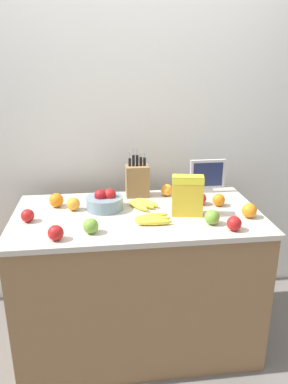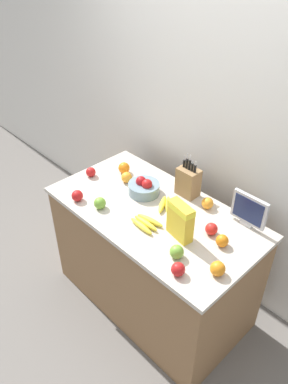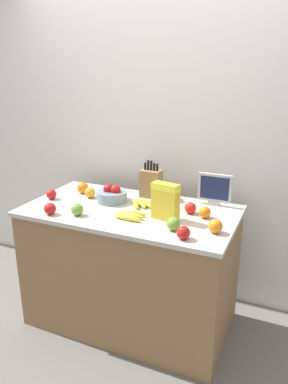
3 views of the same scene
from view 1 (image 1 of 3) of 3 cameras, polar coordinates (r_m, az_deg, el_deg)
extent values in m
plane|color=slate|center=(2.72, -0.90, -21.24)|extent=(14.00, 14.00, 0.00)
cube|color=silver|center=(2.71, -2.47, 9.38)|extent=(9.00, 0.06, 2.60)
cube|color=olive|center=(2.46, -0.96, -13.41)|extent=(1.44, 0.76, 0.88)
cube|color=beige|center=(2.24, -1.02, -3.56)|extent=(1.47, 0.79, 0.03)
cube|color=#937047|center=(2.48, -1.03, 1.69)|extent=(0.15, 0.11, 0.21)
cylinder|color=black|center=(2.44, -2.18, 4.56)|extent=(0.02, 0.02, 0.05)
cube|color=silver|center=(2.43, -2.20, 5.59)|extent=(0.01, 0.00, 0.04)
cylinder|color=black|center=(2.44, -1.62, 4.81)|extent=(0.02, 0.02, 0.07)
cube|color=silver|center=(2.43, -1.63, 6.12)|extent=(0.01, 0.00, 0.04)
cylinder|color=black|center=(2.45, -1.05, 4.83)|extent=(0.02, 0.02, 0.07)
cube|color=silver|center=(2.43, -1.06, 6.12)|extent=(0.01, 0.00, 0.04)
cylinder|color=black|center=(2.45, -0.49, 4.67)|extent=(0.02, 0.02, 0.06)
cube|color=silver|center=(2.44, -0.49, 5.57)|extent=(0.01, 0.00, 0.02)
cylinder|color=black|center=(2.45, 0.08, 4.66)|extent=(0.02, 0.02, 0.05)
cube|color=silver|center=(2.44, 0.08, 5.60)|extent=(0.01, 0.00, 0.03)
cube|color=#B7B7BC|center=(2.62, 9.50, 0.31)|extent=(0.08, 0.03, 0.03)
cube|color=#B7B7BC|center=(2.58, 9.64, 2.72)|extent=(0.24, 0.02, 0.20)
cube|color=#19234C|center=(2.57, 9.73, 2.63)|extent=(0.20, 0.00, 0.16)
cube|color=gold|center=(2.18, 6.64, -0.57)|extent=(0.19, 0.10, 0.24)
cube|color=yellow|center=(2.15, 6.74, 1.83)|extent=(0.19, 0.10, 0.04)
cylinder|color=gray|center=(2.29, -6.01, -1.67)|extent=(0.22, 0.22, 0.08)
sphere|color=red|center=(2.27, -5.23, -0.41)|extent=(0.08, 0.08, 0.08)
sphere|color=#A31419|center=(2.27, -6.65, -0.51)|extent=(0.07, 0.07, 0.07)
ellipsoid|color=yellow|center=(2.35, 0.44, -1.60)|extent=(0.15, 0.16, 0.04)
ellipsoid|color=yellow|center=(2.32, -0.25, -1.85)|extent=(0.15, 0.16, 0.04)
ellipsoid|color=yellow|center=(2.29, -0.95, -2.10)|extent=(0.13, 0.18, 0.04)
ellipsoid|color=yellow|center=(2.14, 1.17, -3.76)|extent=(0.20, 0.07, 0.04)
ellipsoid|color=yellow|center=(2.10, 1.34, -4.17)|extent=(0.20, 0.04, 0.04)
ellipsoid|color=yellow|center=(2.07, 1.51, -4.60)|extent=(0.20, 0.05, 0.04)
sphere|color=red|center=(2.38, 8.55, -0.99)|extent=(0.08, 0.08, 0.08)
sphere|color=#6B9E33|center=(1.99, -8.11, -5.14)|extent=(0.08, 0.08, 0.08)
sphere|color=red|center=(1.94, -13.30, -6.07)|extent=(0.08, 0.08, 0.08)
sphere|color=#6B9E33|center=(2.10, 10.34, -3.79)|extent=(0.08, 0.08, 0.08)
sphere|color=red|center=(2.06, 13.57, -4.67)|extent=(0.08, 0.08, 0.08)
sphere|color=red|center=(2.20, -17.32, -3.45)|extent=(0.07, 0.07, 0.07)
sphere|color=orange|center=(2.37, -13.21, -1.22)|extent=(0.09, 0.09, 0.09)
sphere|color=orange|center=(2.51, 3.51, 0.31)|extent=(0.08, 0.08, 0.08)
sphere|color=orange|center=(2.30, -10.72, -1.79)|extent=(0.08, 0.08, 0.08)
sphere|color=orange|center=(2.38, 11.33, -1.20)|extent=(0.08, 0.08, 0.08)
sphere|color=orange|center=(2.24, 15.76, -2.73)|extent=(0.09, 0.09, 0.09)
camera|label=2|loc=(1.85, 69.71, 31.13)|focal=35.00mm
camera|label=3|loc=(1.29, 90.06, 4.30)|focal=35.00mm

